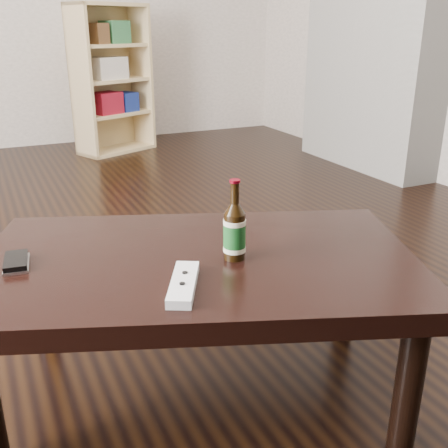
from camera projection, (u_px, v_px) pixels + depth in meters
name	position (u px, v px, depth m)	size (l,w,h in m)	color
floor	(83.00, 299.00, 2.06)	(5.00, 6.00, 0.01)	black
bookshelf	(109.00, 77.00, 4.25)	(0.69, 0.51, 1.17)	#D0B777
coffee_table	(199.00, 275.00, 1.41)	(1.31, 1.04, 0.43)	black
beer_bottle	(235.00, 232.00, 1.35)	(0.07, 0.07, 0.21)	black
phone	(16.00, 262.00, 1.33)	(0.08, 0.12, 0.02)	#ADADAF
remote	(183.00, 284.00, 1.21)	(0.14, 0.21, 0.03)	silver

